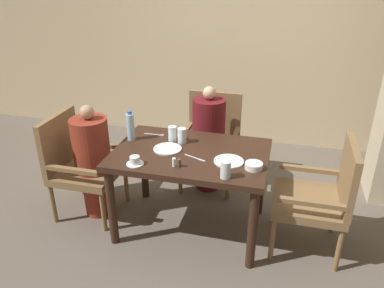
{
  "coord_description": "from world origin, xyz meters",
  "views": [
    {
      "loc": [
        0.69,
        -2.61,
        2.09
      ],
      "look_at": [
        0.0,
        0.04,
        0.79
      ],
      "focal_mm": 35.0,
      "sensor_mm": 36.0,
      "label": 1
    }
  ],
  "objects_px": {
    "diner_in_left_chair": "(93,160)",
    "glass_tall_mid": "(172,134)",
    "glass_tall_near": "(182,135)",
    "chair_left_side": "(78,162)",
    "plate_main_left": "(229,161)",
    "glass_tall_far": "(226,170)",
    "diner_in_far_chair": "(208,138)",
    "chair_far_side": "(211,137)",
    "chair_right_side": "(321,194)",
    "teacup_with_saucer": "(135,161)",
    "water_bottle": "(131,127)",
    "bowl_small": "(254,166)",
    "plate_main_right": "(168,149)"
  },
  "relations": [
    {
      "from": "water_bottle",
      "to": "plate_main_left",
      "type": "bearing_deg",
      "value": -12.64
    },
    {
      "from": "diner_in_left_chair",
      "to": "water_bottle",
      "type": "relative_size",
      "value": 4.09
    },
    {
      "from": "plate_main_right",
      "to": "glass_tall_near",
      "type": "bearing_deg",
      "value": 64.44
    },
    {
      "from": "chair_right_side",
      "to": "teacup_with_saucer",
      "type": "distance_m",
      "value": 1.45
    },
    {
      "from": "glass_tall_far",
      "to": "plate_main_left",
      "type": "bearing_deg",
      "value": 93.59
    },
    {
      "from": "diner_in_far_chair",
      "to": "bowl_small",
      "type": "relative_size",
      "value": 8.2
    },
    {
      "from": "plate_main_right",
      "to": "bowl_small",
      "type": "bearing_deg",
      "value": -11.47
    },
    {
      "from": "chair_left_side",
      "to": "glass_tall_near",
      "type": "bearing_deg",
      "value": 9.37
    },
    {
      "from": "glass_tall_mid",
      "to": "bowl_small",
      "type": "bearing_deg",
      "value": -23.99
    },
    {
      "from": "chair_left_side",
      "to": "diner_in_far_chair",
      "type": "xyz_separation_m",
      "value": [
        1.04,
        0.69,
        0.05
      ]
    },
    {
      "from": "teacup_with_saucer",
      "to": "glass_tall_near",
      "type": "distance_m",
      "value": 0.52
    },
    {
      "from": "diner_in_left_chair",
      "to": "glass_tall_mid",
      "type": "bearing_deg",
      "value": 13.87
    },
    {
      "from": "plate_main_left",
      "to": "glass_tall_mid",
      "type": "xyz_separation_m",
      "value": [
        -0.53,
        0.27,
        0.06
      ]
    },
    {
      "from": "plate_main_right",
      "to": "teacup_with_saucer",
      "type": "relative_size",
      "value": 1.73
    },
    {
      "from": "plate_main_left",
      "to": "glass_tall_far",
      "type": "height_order",
      "value": "glass_tall_far"
    },
    {
      "from": "diner_in_left_chair",
      "to": "teacup_with_saucer",
      "type": "relative_size",
      "value": 7.9
    },
    {
      "from": "chair_far_side",
      "to": "plate_main_left",
      "type": "relative_size",
      "value": 4.06
    },
    {
      "from": "plate_main_right",
      "to": "plate_main_left",
      "type": "bearing_deg",
      "value": -9.47
    },
    {
      "from": "diner_in_left_chair",
      "to": "glass_tall_near",
      "type": "relative_size",
      "value": 8.19
    },
    {
      "from": "teacup_with_saucer",
      "to": "water_bottle",
      "type": "bearing_deg",
      "value": 116.17
    },
    {
      "from": "chair_left_side",
      "to": "bowl_small",
      "type": "bearing_deg",
      "value": -5.59
    },
    {
      "from": "chair_right_side",
      "to": "plate_main_left",
      "type": "relative_size",
      "value": 4.06
    },
    {
      "from": "chair_left_side",
      "to": "glass_tall_near",
      "type": "relative_size",
      "value": 7.26
    },
    {
      "from": "diner_in_far_chair",
      "to": "chair_right_side",
      "type": "height_order",
      "value": "diner_in_far_chair"
    },
    {
      "from": "glass_tall_near",
      "to": "glass_tall_mid",
      "type": "xyz_separation_m",
      "value": [
        -0.09,
        0.02,
        0.0
      ]
    },
    {
      "from": "diner_in_far_chair",
      "to": "water_bottle",
      "type": "xyz_separation_m",
      "value": [
        -0.56,
        -0.59,
        0.3
      ]
    },
    {
      "from": "glass_tall_far",
      "to": "diner_in_left_chair",
      "type": "bearing_deg",
      "value": 164.88
    },
    {
      "from": "chair_far_side",
      "to": "glass_tall_near",
      "type": "distance_m",
      "value": 0.76
    },
    {
      "from": "glass_tall_mid",
      "to": "chair_right_side",
      "type": "bearing_deg",
      "value": -7.77
    },
    {
      "from": "chair_far_side",
      "to": "bowl_small",
      "type": "height_order",
      "value": "chair_far_side"
    },
    {
      "from": "water_bottle",
      "to": "glass_tall_far",
      "type": "xyz_separation_m",
      "value": [
        0.9,
        -0.44,
        -0.06
      ]
    },
    {
      "from": "chair_far_side",
      "to": "bowl_small",
      "type": "bearing_deg",
      "value": -62.28
    },
    {
      "from": "plate_main_right",
      "to": "water_bottle",
      "type": "distance_m",
      "value": 0.4
    },
    {
      "from": "chair_far_side",
      "to": "water_bottle",
      "type": "relative_size",
      "value": 3.63
    },
    {
      "from": "chair_right_side",
      "to": "diner_in_far_chair",
      "type": "bearing_deg",
      "value": 146.45
    },
    {
      "from": "chair_far_side",
      "to": "diner_in_far_chair",
      "type": "height_order",
      "value": "diner_in_far_chair"
    },
    {
      "from": "glass_tall_near",
      "to": "diner_in_far_chair",
      "type": "bearing_deg",
      "value": 77.8
    },
    {
      "from": "water_bottle",
      "to": "glass_tall_far",
      "type": "relative_size",
      "value": 2.0
    },
    {
      "from": "diner_in_far_chair",
      "to": "glass_tall_mid",
      "type": "xyz_separation_m",
      "value": [
        -0.21,
        -0.52,
        0.25
      ]
    },
    {
      "from": "teacup_with_saucer",
      "to": "plate_main_left",
      "type": "bearing_deg",
      "value": 17.6
    },
    {
      "from": "chair_right_side",
      "to": "glass_tall_mid",
      "type": "xyz_separation_m",
      "value": [
        -1.25,
        0.17,
        0.3
      ]
    },
    {
      "from": "chair_right_side",
      "to": "chair_far_side",
      "type": "bearing_deg",
      "value": 141.17
    },
    {
      "from": "plate_main_left",
      "to": "diner_in_far_chair",
      "type": "bearing_deg",
      "value": 112.51
    },
    {
      "from": "diner_in_left_chair",
      "to": "glass_tall_mid",
      "type": "distance_m",
      "value": 0.76
    },
    {
      "from": "diner_in_left_chair",
      "to": "plate_main_left",
      "type": "relative_size",
      "value": 4.58
    },
    {
      "from": "chair_right_side",
      "to": "plate_main_left",
      "type": "height_order",
      "value": "chair_right_side"
    },
    {
      "from": "plate_main_left",
      "to": "plate_main_right",
      "type": "bearing_deg",
      "value": 170.53
    },
    {
      "from": "chair_far_side",
      "to": "glass_tall_mid",
      "type": "xyz_separation_m",
      "value": [
        -0.21,
        -0.67,
        0.3
      ]
    },
    {
      "from": "chair_left_side",
      "to": "chair_far_side",
      "type": "bearing_deg",
      "value": 38.83
    },
    {
      "from": "glass_tall_near",
      "to": "chair_left_side",
      "type": "bearing_deg",
      "value": -170.63
    }
  ]
}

